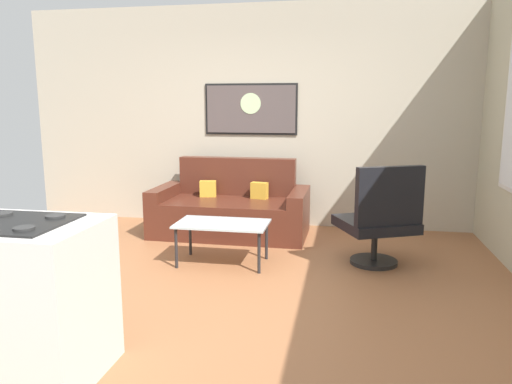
# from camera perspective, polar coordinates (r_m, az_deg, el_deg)

# --- Properties ---
(ground) EXTENTS (6.40, 6.40, 0.04)m
(ground) POSITION_cam_1_polar(r_m,az_deg,el_deg) (4.23, -4.43, -11.75)
(ground) COLOR #955D3A
(back_wall) EXTENTS (6.40, 0.05, 2.80)m
(back_wall) POSITION_cam_1_polar(r_m,az_deg,el_deg) (6.30, 1.14, 8.80)
(back_wall) COLOR #B4AA94
(back_wall) RESTS_ON ground
(couch) EXTENTS (1.85, 0.94, 0.90)m
(couch) POSITION_cam_1_polar(r_m,az_deg,el_deg) (5.92, -2.92, -2.18)
(couch) COLOR #4F2418
(couch) RESTS_ON ground
(coffee_table) EXTENTS (0.90, 0.51, 0.42)m
(coffee_table) POSITION_cam_1_polar(r_m,az_deg,el_deg) (4.80, -3.97, -4.06)
(coffee_table) COLOR silver
(coffee_table) RESTS_ON ground
(armchair) EXTENTS (0.87, 0.86, 1.01)m
(armchair) POSITION_cam_1_polar(r_m,az_deg,el_deg) (4.82, 14.36, -3.08)
(armchair) COLOR black
(armchair) RESTS_ON ground
(wall_painting) EXTENTS (1.20, 0.03, 0.65)m
(wall_painting) POSITION_cam_1_polar(r_m,az_deg,el_deg) (6.29, -0.61, 9.71)
(wall_painting) COLOR black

